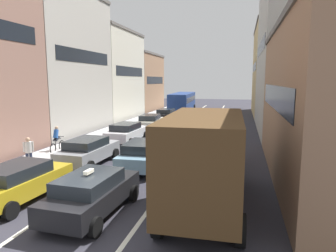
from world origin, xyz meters
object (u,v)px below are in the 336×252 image
(removalist_box_truck, at_px, (206,157))
(sedan_left_lane_third, at_px, (127,132))
(sedan_left_lane_fifth, at_px, (166,115))
(hatchback_centre_lane_third, at_px, (172,135))
(coupe_centre_lane_fourth, at_px, (186,123))
(sedan_right_lane_behind_truck, at_px, (212,147))
(sedan_centre_lane_fifth, at_px, (195,116))
(sedan_left_lane_fourth, at_px, (150,122))
(cyclist_on_sidewalk, at_px, (57,139))
(bus_mid_queue_primary, at_px, (183,101))
(wagon_left_lane_second, at_px, (88,151))
(sedan_left_lane_front, at_px, (19,181))
(pedestrian_far_sidewalk, at_px, (29,150))
(sedan_centre_lane_second, at_px, (143,154))
(taxi_centre_lane_front, at_px, (92,193))

(removalist_box_truck, relative_size, sedan_left_lane_third, 1.77)
(sedan_left_lane_third, bearing_deg, sedan_left_lane_fifth, 2.35)
(hatchback_centre_lane_third, distance_m, coupe_centre_lane_fourth, 6.69)
(sedan_right_lane_behind_truck, bearing_deg, sedan_centre_lane_fifth, 8.56)
(coupe_centre_lane_fourth, bearing_deg, sedan_right_lane_behind_truck, -165.28)
(sedan_left_lane_fourth, xyz_separation_m, sedan_right_lane_behind_truck, (6.77, -9.73, 0.00))
(sedan_centre_lane_fifth, relative_size, cyclist_on_sidewalk, 2.49)
(sedan_left_lane_fifth, distance_m, bus_mid_queue_primary, 9.41)
(removalist_box_truck, relative_size, sedan_left_lane_fourth, 1.76)
(sedan_right_lane_behind_truck, bearing_deg, wagon_left_lane_second, 107.31)
(sedan_left_lane_front, bearing_deg, coupe_centre_lane_fourth, -6.66)
(wagon_left_lane_second, bearing_deg, bus_mid_queue_primary, 2.43)
(pedestrian_far_sidewalk, bearing_deg, sedan_left_lane_front, -6.14)
(cyclist_on_sidewalk, bearing_deg, wagon_left_lane_second, -124.93)
(sedan_left_lane_front, xyz_separation_m, coupe_centre_lane_fourth, (3.35, 17.96, 0.00))
(sedan_left_lane_front, distance_m, sedan_left_lane_fourth, 17.72)
(hatchback_centre_lane_third, bearing_deg, removalist_box_truck, -162.69)
(sedan_left_lane_third, distance_m, cyclist_on_sidewalk, 5.24)
(coupe_centre_lane_fourth, relative_size, bus_mid_queue_primary, 0.42)
(sedan_centre_lane_second, bearing_deg, sedan_left_lane_fifth, 7.75)
(removalist_box_truck, height_order, sedan_left_lane_fourth, removalist_box_truck)
(sedan_right_lane_behind_truck, height_order, cyclist_on_sidewalk, cyclist_on_sidewalk)
(wagon_left_lane_second, height_order, sedan_left_lane_third, same)
(sedan_centre_lane_second, relative_size, sedan_left_lane_fourth, 0.99)
(sedan_centre_lane_fifth, height_order, sedan_left_lane_fifth, same)
(sedan_centre_lane_second, relative_size, sedan_centre_lane_fifth, 1.01)
(sedan_left_lane_third, xyz_separation_m, coupe_centre_lane_fourth, (3.47, 6.25, 0.00))
(hatchback_centre_lane_third, xyz_separation_m, sedan_centre_lane_fifth, (-0.20, 12.38, 0.00))
(taxi_centre_lane_front, bearing_deg, sedan_left_lane_third, 18.74)
(coupe_centre_lane_fourth, xyz_separation_m, sedan_left_lane_fourth, (-3.41, -0.25, 0.00))
(taxi_centre_lane_front, height_order, sedan_left_lane_third, taxi_centre_lane_front)
(taxi_centre_lane_front, distance_m, cyclist_on_sidewalk, 10.53)
(coupe_centre_lane_fourth, bearing_deg, bus_mid_queue_primary, 8.32)
(wagon_left_lane_second, height_order, sedan_left_lane_fourth, same)
(sedan_left_lane_third, bearing_deg, pedestrian_far_sidewalk, 163.20)
(removalist_box_truck, height_order, sedan_centre_lane_second, removalist_box_truck)
(sedan_centre_lane_second, bearing_deg, wagon_left_lane_second, 86.76)
(hatchback_centre_lane_third, bearing_deg, sedan_left_lane_third, 81.24)
(sedan_right_lane_behind_truck, relative_size, cyclist_on_sidewalk, 2.54)
(bus_mid_queue_primary, bearing_deg, sedan_centre_lane_second, -175.84)
(sedan_left_lane_third, distance_m, sedan_centre_lane_fifth, 12.44)
(coupe_centre_lane_fourth, distance_m, bus_mid_queue_primary, 15.64)
(taxi_centre_lane_front, distance_m, sedan_left_lane_third, 12.62)
(wagon_left_lane_second, relative_size, hatchback_centre_lane_third, 1.00)
(sedan_left_lane_fifth, xyz_separation_m, cyclist_on_sidewalk, (-3.41, -16.21, 0.05))
(sedan_left_lane_front, height_order, sedan_left_lane_fourth, same)
(bus_mid_queue_primary, bearing_deg, removalist_box_truck, -170.05)
(wagon_left_lane_second, bearing_deg, sedan_centre_lane_fifth, -7.81)
(hatchback_centre_lane_third, height_order, sedan_right_lane_behind_truck, same)
(pedestrian_far_sidewalk, bearing_deg, cyclist_on_sidewalk, 149.54)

